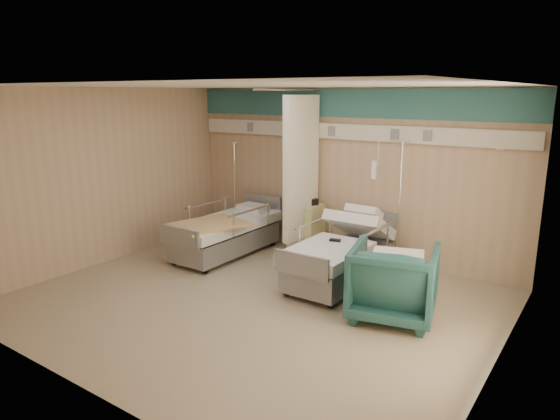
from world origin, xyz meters
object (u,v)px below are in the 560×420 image
object	(u,v)px
bedside_cabinet	(306,229)
iv_stand_left	(236,218)
bed_right	(340,261)
bed_left	(226,237)
visitor_armchair	(393,281)
iv_stand_right	(397,245)

from	to	relation	value
bedside_cabinet	iv_stand_left	bearing A→B (deg)	178.69
bed_right	iv_stand_left	xyz separation A→B (m)	(-2.76, 0.94, 0.06)
bed_right	bed_left	distance (m)	2.20
iv_stand_left	bed_right	bearing A→B (deg)	-18.76
visitor_armchair	iv_stand_left	world-z (taller)	iv_stand_left
bed_left	bedside_cabinet	distance (m)	1.39
iv_stand_left	bed_left	bearing A→B (deg)	-59.21
bed_right	iv_stand_left	world-z (taller)	iv_stand_left
bed_left	iv_stand_left	xyz separation A→B (m)	(-0.56, 0.94, 0.06)
visitor_armchair	iv_stand_left	size ratio (longest dim) A/B	0.56
bedside_cabinet	iv_stand_right	xyz separation A→B (m)	(1.65, 0.01, -0.01)
visitor_armchair	bedside_cabinet	bearing A→B (deg)	-48.69
bed_left	visitor_armchair	size ratio (longest dim) A/B	2.11
bed_left	iv_stand_right	world-z (taller)	iv_stand_right
iv_stand_left	visitor_armchair	bearing A→B (deg)	-22.79
iv_stand_right	bedside_cabinet	bearing A→B (deg)	-179.54
bed_left	visitor_armchair	xyz separation A→B (m)	(3.29, -0.68, 0.15)
visitor_armchair	iv_stand_left	bearing A→B (deg)	-36.30
bedside_cabinet	visitor_armchair	xyz separation A→B (m)	(2.24, -1.58, 0.04)
bed_right	iv_stand_right	bearing A→B (deg)	61.30
bed_left	iv_stand_right	size ratio (longest dim) A/B	1.06
iv_stand_left	bedside_cabinet	bearing A→B (deg)	-1.31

